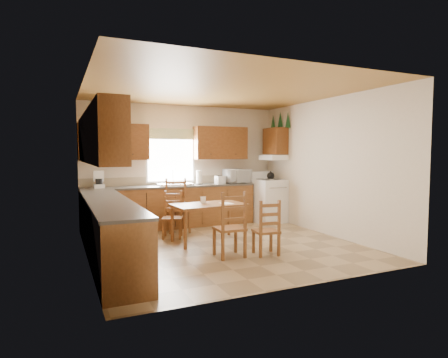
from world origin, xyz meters
name	(u,v)px	position (x,y,z in m)	size (l,w,h in m)	color
floor	(223,245)	(0.00, 0.00, 0.00)	(4.50, 4.50, 0.00)	#947A57
ceiling	(223,90)	(0.00, 0.00, 2.70)	(4.50, 4.50, 0.00)	olive
wall_left	(86,172)	(-2.25, 0.00, 1.35)	(4.50, 4.50, 0.00)	beige
wall_right	(327,167)	(2.25, 0.00, 1.35)	(4.50, 4.50, 0.00)	beige
wall_back	(183,165)	(0.00, 2.25, 1.35)	(4.50, 4.50, 0.00)	beige
wall_front	(300,176)	(0.00, -2.25, 1.35)	(4.50, 4.50, 0.00)	beige
lower_cab_back	(171,207)	(-0.38, 1.95, 0.44)	(3.75, 0.60, 0.88)	brown
lower_cab_left	(109,232)	(-1.95, -0.15, 0.44)	(0.60, 3.60, 0.88)	brown
counter_back	(171,186)	(-0.38, 1.95, 0.90)	(3.75, 0.63, 0.04)	#433F3B
counter_left	(108,202)	(-1.95, -0.15, 0.90)	(0.63, 3.60, 0.04)	#433F3B
backsplash	(168,180)	(-0.38, 2.24, 1.01)	(3.75, 0.01, 0.18)	gray
upper_cab_back_left	(114,142)	(-1.55, 2.08, 1.85)	(1.41, 0.33, 0.75)	#603214
upper_cab_back_right	(221,143)	(0.86, 2.08, 1.85)	(1.25, 0.33, 0.75)	#603214
upper_cab_left	(97,137)	(-2.08, -0.15, 1.85)	(0.33, 3.60, 0.75)	#603214
upper_cab_stove	(275,141)	(2.08, 1.65, 1.90)	(0.33, 0.62, 0.62)	#603214
range_hood	(273,157)	(2.03, 1.65, 1.52)	(0.44, 0.62, 0.12)	white
window_frame	(171,156)	(-0.30, 2.22, 1.55)	(1.13, 0.02, 1.18)	white
window_pane	(171,156)	(-0.30, 2.21, 1.55)	(1.05, 0.01, 1.10)	white
window_valance	(171,134)	(-0.30, 2.19, 2.05)	(1.19, 0.01, 0.24)	#5A7B40
sink_basin	(174,184)	(-0.30, 1.95, 0.94)	(0.75, 0.45, 0.04)	silver
pine_decal_a	(288,120)	(2.21, 1.33, 2.38)	(0.22, 0.22, 0.36)	#17441D
pine_decal_b	(280,119)	(2.21, 1.65, 2.42)	(0.22, 0.22, 0.36)	#17441D
pine_decal_c	(273,122)	(2.21, 1.97, 2.38)	(0.22, 0.22, 0.36)	#17441D
stove	(268,201)	(1.88, 1.61, 0.49)	(0.67, 0.69, 0.99)	white
coffeemaker	(99,181)	(-1.87, 1.95, 1.07)	(0.18, 0.21, 0.30)	white
paper_towel	(199,177)	(0.28, 1.97, 1.08)	(0.13, 0.13, 0.31)	white
toaster	(220,180)	(0.77, 1.89, 1.01)	(0.22, 0.14, 0.18)	white
microwave	(237,176)	(1.22, 1.94, 1.08)	(0.54, 0.39, 0.33)	white
dining_table	(209,223)	(-0.13, 0.37, 0.35)	(1.30, 0.74, 0.70)	brown
chair_near_left	(229,224)	(-0.20, -0.69, 0.51)	(0.43, 0.41, 1.03)	brown
chair_near_right	(266,227)	(0.38, -0.82, 0.44)	(0.37, 0.35, 0.88)	brown
chair_far_left	(172,215)	(-0.65, 0.94, 0.44)	(0.37, 0.35, 0.88)	brown
chair_far_right	(178,206)	(-0.39, 1.43, 0.54)	(0.46, 0.43, 1.09)	brown
table_paper	(226,203)	(0.20, 0.30, 0.70)	(0.19, 0.26, 0.00)	white
table_card	(203,200)	(-0.20, 0.46, 0.76)	(0.09, 0.02, 0.12)	white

